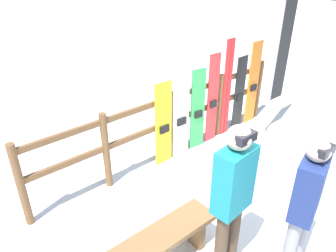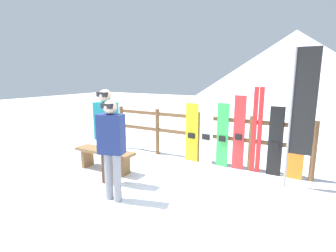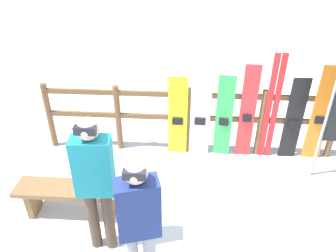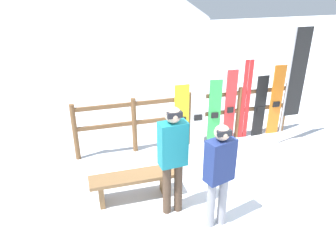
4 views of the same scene
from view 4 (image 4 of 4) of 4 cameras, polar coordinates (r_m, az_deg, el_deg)
name	(u,v)px [view 4 (image 4 of 4)]	position (r m, az deg, el deg)	size (l,w,h in m)	color
ground_plane	(229,200)	(5.55, 10.50, -12.54)	(40.00, 40.00, 0.00)	white
fence	(189,114)	(6.80, 3.62, 2.01)	(4.69, 0.10, 1.15)	brown
bench	(133,181)	(5.32, -6.13, -9.54)	(1.37, 0.36, 0.45)	brown
person_teal	(173,153)	(4.67, 0.85, -4.77)	(0.41, 0.25, 1.74)	#4C3828
person_navy	(219,170)	(4.52, 8.91, -7.54)	(0.44, 0.32, 1.61)	gray
snowboard_yellow	(182,117)	(6.70, 2.38, 1.63)	(0.31, 0.06, 1.36)	yellow
snowboard_white	(198,114)	(6.80, 5.21, 2.06)	(0.31, 0.06, 1.38)	white
snowboard_green	(214,112)	(6.94, 8.10, 2.44)	(0.27, 0.09, 1.40)	green
snowboard_red	(230,106)	(7.05, 10.76, 3.39)	(0.24, 0.06, 1.57)	red
ski_pair_red	(246,100)	(7.18, 13.39, 4.36)	(0.19, 0.02, 1.75)	red
snowboard_black_stripe	(260,107)	(7.42, 15.72, 3.24)	(0.27, 0.06, 1.39)	black
snowboard_orange	(276,101)	(7.59, 18.31, 4.21)	(0.28, 0.06, 1.59)	orange
rental_flag	(294,79)	(7.04, 21.13, 7.67)	(0.40, 0.04, 2.43)	#99999E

